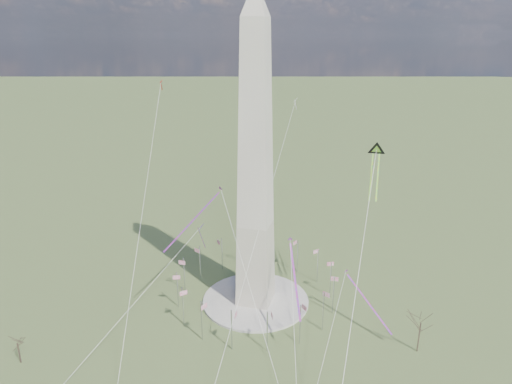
# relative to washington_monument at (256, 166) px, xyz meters

# --- Properties ---
(ground) EXTENTS (2000.00, 2000.00, 0.00)m
(ground) POSITION_rel_washington_monument_xyz_m (0.00, 0.00, -47.95)
(ground) COLOR #486231
(ground) RESTS_ON ground
(plaza) EXTENTS (36.00, 36.00, 0.80)m
(plaza) POSITION_rel_washington_monument_xyz_m (0.00, 0.00, -47.55)
(plaza) COLOR #BBB4AB
(plaza) RESTS_ON ground
(washington_monument) EXTENTS (15.56, 15.56, 100.00)m
(washington_monument) POSITION_rel_washington_monument_xyz_m (0.00, 0.00, 0.00)
(washington_monument) COLOR beige
(washington_monument) RESTS_ON plaza
(flagpole_ring) EXTENTS (54.40, 54.40, 13.00)m
(flagpole_ring) POSITION_rel_washington_monument_xyz_m (-0.00, -0.00, -40.68)
(flagpole_ring) COLOR silver
(flagpole_ring) RESTS_ON ground
(tree_near) EXTENTS (8.06, 8.06, 14.11)m
(tree_near) POSITION_rel_washington_monument_xyz_m (51.65, -12.85, -37.89)
(tree_near) COLOR #4E3D2F
(tree_near) RESTS_ON ground
(tree_far) EXTENTS (5.44, 5.44, 9.52)m
(tree_far) POSITION_rel_washington_monument_xyz_m (-54.82, -46.75, -41.18)
(tree_far) COLOR #4E3D2F
(tree_far) RESTS_ON ground
(kite_delta_black) EXTENTS (6.45, 17.48, 14.64)m
(kite_delta_black) POSITION_rel_washington_monument_xyz_m (35.48, 14.56, 2.84)
(kite_delta_black) COLOR black
(kite_delta_black) RESTS_ON ground
(kite_diamond_purple) EXTENTS (1.96, 3.20, 10.22)m
(kite_diamond_purple) POSITION_rel_washington_monument_xyz_m (-22.15, 7.98, -27.13)
(kite_diamond_purple) COLOR #3D1C81
(kite_diamond_purple) RESTS_ON ground
(kite_streamer_left) EXTENTS (8.80, 21.88, 15.61)m
(kite_streamer_left) POSITION_rel_washington_monument_xyz_m (14.51, -10.47, -27.03)
(kite_streamer_left) COLOR #F02645
(kite_streamer_left) RESTS_ON ground
(kite_streamer_mid) EXTENTS (12.67, 19.97, 15.44)m
(kite_streamer_mid) POSITION_rel_washington_monument_xyz_m (-14.24, -10.05, -12.29)
(kite_streamer_mid) COLOR #F02645
(kite_streamer_mid) RESTS_ON ground
(kite_streamer_right) EXTENTS (16.06, 13.08, 13.43)m
(kite_streamer_right) POSITION_rel_washington_monument_xyz_m (34.89, -3.99, -36.96)
(kite_streamer_right) COLOR #F02645
(kite_streamer_right) RESTS_ON ground
(kite_small_red) EXTENTS (1.57, 1.37, 4.07)m
(kite_small_red) POSITION_rel_washington_monument_xyz_m (-45.86, 31.56, 20.86)
(kite_small_red) COLOR red
(kite_small_red) RESTS_ON ground
(kite_small_white) EXTENTS (1.44, 2.20, 4.78)m
(kite_small_white) POSITION_rel_washington_monument_xyz_m (3.14, 48.50, 13.54)
(kite_small_white) COLOR silver
(kite_small_white) RESTS_ON ground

